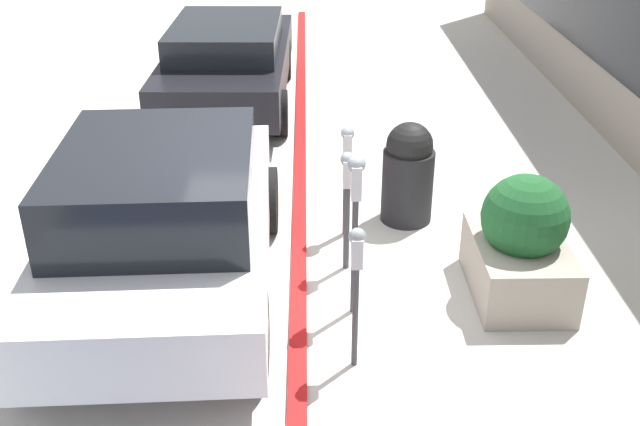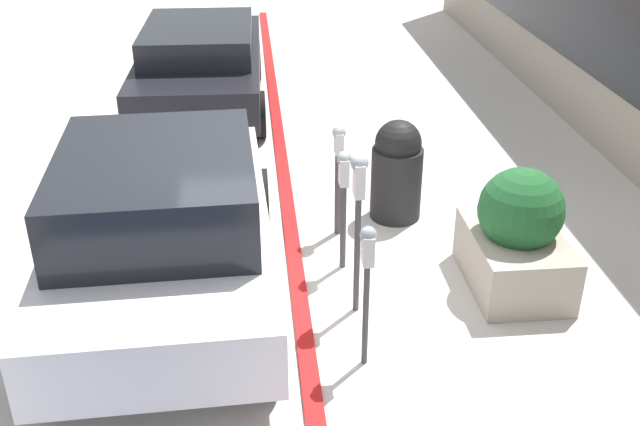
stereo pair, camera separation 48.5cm
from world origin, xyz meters
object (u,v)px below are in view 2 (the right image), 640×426
planter_box (517,237)px  parked_car_middle (163,225)px  parking_meter_second (359,198)px  parking_meter_middle (344,187)px  parking_meter_nearest (367,265)px  parked_car_rear (201,62)px  trash_bin (397,170)px  parking_meter_fourth (339,165)px

planter_box → parked_car_middle: (0.03, 3.39, 0.29)m
parking_meter_second → parking_meter_middle: bearing=2.2°
parked_car_middle → parking_meter_nearest: bearing=-124.7°
parking_meter_second → parked_car_middle: parking_meter_second is taller
parking_meter_second → planter_box: bearing=-79.9°
parking_meter_nearest → planter_box: bearing=-57.0°
parked_car_rear → trash_bin: size_ratio=3.86×
planter_box → parking_meter_second: bearing=100.1°
parking_meter_nearest → parking_meter_middle: 1.58m
parking_meter_fourth → trash_bin: 0.83m
parked_car_middle → parked_car_rear: 5.61m
parking_meter_second → parked_car_rear: parking_meter_second is taller
parking_meter_middle → trash_bin: size_ratio=1.09×
planter_box → parked_car_rear: (5.64, 3.29, 0.21)m
parking_meter_fourth → parked_car_rear: (4.41, 1.68, -0.08)m
parked_car_rear → trash_bin: 4.72m
parking_meter_nearest → planter_box: parking_meter_nearest is taller
parking_meter_middle → parking_meter_fourth: parking_meter_middle is taller
parking_meter_middle → parked_car_middle: size_ratio=0.31×
parking_meter_middle → parking_meter_second: bearing=-177.8°
planter_box → parked_car_middle: bearing=89.5°
parking_meter_nearest → parked_car_rear: size_ratio=0.29×
planter_box → trash_bin: planter_box is taller
parking_meter_fourth → parked_car_rear: 4.72m
parking_meter_middle → parked_car_middle: 1.81m
parking_meter_second → parked_car_middle: 1.83m
parking_meter_nearest → parking_meter_second: bearing=-2.7°
parking_meter_second → parking_meter_middle: size_ratio=1.23×
parking_meter_nearest → planter_box: size_ratio=1.03×
parking_meter_second → parking_meter_fourth: parking_meter_second is taller
parking_meter_second → trash_bin: bearing=-21.3°
parking_meter_fourth → trash_bin: (0.34, -0.72, -0.24)m
parking_meter_nearest → trash_bin: (2.65, -0.76, -0.39)m
parking_meter_nearest → parked_car_rear: bearing=13.7°
planter_box → parked_car_rear: size_ratio=0.28×
parking_meter_second → parked_car_rear: bearing=15.8°
parked_car_middle → parked_car_rear: parked_car_middle is taller
parking_meter_middle → planter_box: (-0.50, -1.65, -0.38)m
parking_meter_middle → planter_box: parking_meter_middle is taller
parking_meter_fourth → trash_bin: parking_meter_fourth is taller
parked_car_middle → parked_car_rear: size_ratio=0.90×
parking_meter_middle → parking_meter_fourth: bearing=-2.9°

